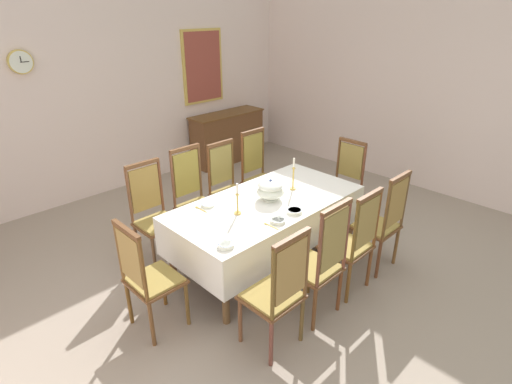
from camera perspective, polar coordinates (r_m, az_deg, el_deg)
ground at (r=4.56m, az=2.96°, el=-10.86°), size 6.52×6.53×0.04m
back_wall at (r=6.46m, az=-19.62°, el=15.44°), size 6.52×0.08×3.47m
right_wall at (r=6.61m, az=23.81°, el=14.98°), size 0.08×6.53×3.47m
dining_table at (r=4.29m, az=1.56°, el=-2.20°), size 2.12×1.03×0.77m
tablecloth at (r=4.30m, az=1.56°, el=-2.65°), size 2.14×1.05×0.42m
chair_south_a at (r=3.30m, az=3.13°, el=-13.84°), size 0.44×0.42×1.13m
chair_north_a at (r=4.54m, az=-14.37°, el=-2.94°), size 0.44×0.42×1.15m
chair_south_b at (r=3.64m, az=9.14°, el=-9.64°), size 0.44×0.42×1.19m
chair_north_b at (r=4.80m, az=-8.81°, el=-0.69°), size 0.44×0.42×1.19m
chair_south_c at (r=4.03m, az=13.60°, el=-6.75°), size 0.44×0.42×1.12m
chair_north_c at (r=5.10m, az=-4.03°, el=0.89°), size 0.44×0.42×1.13m
chair_south_d at (r=4.47m, az=17.54°, el=-3.90°), size 0.44×0.42×1.14m
chair_north_d at (r=5.45m, az=0.44°, el=2.72°), size 0.44×0.42×1.17m
chair_head_west at (r=3.60m, az=-15.19°, el=-11.46°), size 0.42×0.44×1.08m
chair_head_east at (r=5.40m, az=12.39°, el=1.60°), size 0.42×0.44×1.09m
soup_tureen at (r=4.23m, az=2.06°, el=0.33°), size 0.29×0.29×0.23m
candlestick_west at (r=3.93m, az=-2.66°, el=-1.43°), size 0.07×0.07×0.33m
candlestick_east at (r=4.47m, az=5.33°, el=2.18°), size 0.07×0.07×0.37m
bowl_near_left at (r=3.83m, az=3.11°, el=-4.06°), size 0.15×0.15×0.03m
bowl_near_right at (r=4.16m, az=-6.89°, el=-1.80°), size 0.14×0.14×0.03m
bowl_far_left at (r=4.01m, az=5.48°, el=-2.69°), size 0.16×0.16×0.04m
bowl_far_right at (r=3.46m, az=-4.29°, el=-7.49°), size 0.15×0.15×0.04m
spoon_primary at (r=3.78m, az=1.73°, el=-4.65°), size 0.03×0.18×0.01m
spoon_secondary at (r=4.13m, az=-8.20°, el=-2.26°), size 0.03×0.18×0.01m
sideboard at (r=7.49m, az=-4.08°, el=7.81°), size 1.44×0.48×0.90m
mounted_clock at (r=5.94m, az=-30.53°, el=15.67°), size 0.29×0.06×0.29m
framed_painting at (r=7.24m, az=-7.58°, el=17.28°), size 0.82×0.05×1.21m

